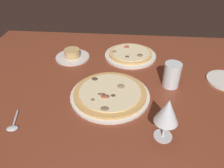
{
  "coord_description": "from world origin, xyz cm",
  "views": [
    {
      "loc": [
        6.33,
        -79.75,
        61.08
      ],
      "look_at": [
        -0.4,
        -4.41,
        7.0
      ],
      "focal_mm": 35.57,
      "sensor_mm": 36.0,
      "label": 1
    }
  ],
  "objects": [
    {
      "name": "spoon",
      "position": [
        -32.76,
        -28.78,
        4.46
      ],
      "size": [
        4.76,
        10.82,
        1.0
      ],
      "color": "silver",
      "rests_on": "dining_table"
    },
    {
      "name": "wine_glass_far",
      "position": [
        18.71,
        -28.6,
        14.8
      ],
      "size": [
        7.66,
        7.66,
        15.61
      ],
      "color": "silver",
      "rests_on": "dining_table"
    },
    {
      "name": "pizza_main",
      "position": [
        -0.82,
        -8.84,
        5.22
      ],
      "size": [
        32.48,
        32.48,
        3.32
      ],
      "color": "silver",
      "rests_on": "dining_table"
    },
    {
      "name": "pizza_side",
      "position": [
        6.69,
        26.24,
        5.17
      ],
      "size": [
        27.25,
        27.25,
        3.37
      ],
      "color": "silver",
      "rests_on": "dining_table"
    },
    {
      "name": "ramekin_on_saucer",
      "position": [
        -23.71,
        21.78,
        5.64
      ],
      "size": [
        17.74,
        17.74,
        4.83
      ],
      "color": "silver",
      "rests_on": "dining_table"
    },
    {
      "name": "dining_table",
      "position": [
        0.0,
        0.0,
        2.0
      ],
      "size": [
        150.0,
        110.0,
        4.0
      ],
      "primitive_type": "cube",
      "color": "brown",
      "rests_on": "ground"
    },
    {
      "name": "water_glass",
      "position": [
        24.65,
        1.0,
        8.75
      ],
      "size": [
        7.13,
        7.13,
        10.97
      ],
      "color": "silver",
      "rests_on": "dining_table"
    }
  ]
}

